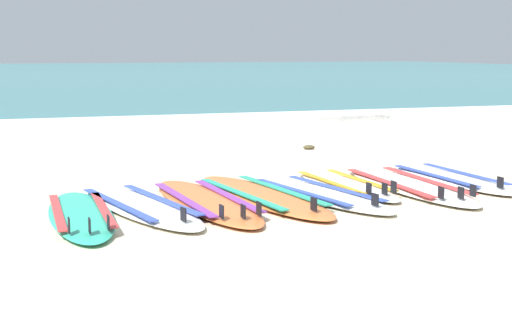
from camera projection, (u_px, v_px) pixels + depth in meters
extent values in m
plane|color=beige|center=(251.00, 195.00, 7.46)|extent=(80.00, 80.00, 0.00)
cube|color=teal|center=(44.00, 74.00, 41.92)|extent=(80.00, 60.00, 0.10)
cube|color=white|center=(130.00, 122.00, 14.38)|extent=(80.00, 1.31, 0.11)
ellipsoid|color=#2DB793|center=(81.00, 215.00, 6.40)|extent=(0.56, 2.11, 0.07)
cube|color=#D13838|center=(57.00, 211.00, 6.34)|extent=(0.10, 1.47, 0.01)
cube|color=#D13838|center=(103.00, 209.00, 6.45)|extent=(0.10, 1.47, 0.01)
cube|color=black|center=(90.00, 226.00, 5.62)|extent=(0.01, 0.09, 0.11)
cube|color=black|center=(69.00, 225.00, 5.63)|extent=(0.01, 0.09, 0.11)
cube|color=black|center=(108.00, 223.00, 5.72)|extent=(0.01, 0.09, 0.11)
ellipsoid|color=silver|center=(140.00, 206.00, 6.76)|extent=(1.06, 2.35, 0.07)
cube|color=#334CB2|center=(118.00, 204.00, 6.65)|extent=(0.43, 1.58, 0.01)
cube|color=#334CB2|center=(161.00, 199.00, 6.86)|extent=(0.43, 1.58, 0.01)
cube|color=black|center=(183.00, 214.00, 6.00)|extent=(0.03, 0.09, 0.11)
ellipsoid|color=orange|center=(206.00, 201.00, 6.97)|extent=(0.77, 2.41, 0.07)
cube|color=purple|center=(183.00, 199.00, 6.88)|extent=(0.21, 1.66, 0.01)
cube|color=purple|center=(227.00, 195.00, 7.04)|extent=(0.21, 1.66, 0.01)
cube|color=black|center=(243.00, 211.00, 6.11)|extent=(0.02, 0.09, 0.11)
cube|color=black|center=(222.00, 212.00, 6.10)|extent=(0.02, 0.09, 0.11)
cube|color=black|center=(259.00, 208.00, 6.23)|extent=(0.02, 0.09, 0.11)
ellipsoid|color=orange|center=(261.00, 196.00, 7.24)|extent=(0.97, 2.51, 0.07)
cube|color=teal|center=(241.00, 193.00, 7.14)|extent=(0.34, 1.70, 0.01)
cube|color=teal|center=(282.00, 189.00, 7.34)|extent=(0.34, 1.70, 0.01)
cube|color=black|center=(314.00, 204.00, 6.39)|extent=(0.03, 0.09, 0.11)
ellipsoid|color=silver|center=(318.00, 194.00, 7.33)|extent=(0.99, 2.27, 0.07)
cube|color=#334CB2|center=(301.00, 192.00, 7.22)|extent=(0.39, 1.52, 0.01)
cube|color=#334CB2|center=(335.00, 188.00, 7.42)|extent=(0.39, 1.52, 0.01)
cube|color=black|center=(375.00, 200.00, 6.58)|extent=(0.03, 0.09, 0.11)
ellipsoid|color=white|center=(345.00, 185.00, 7.82)|extent=(0.60, 1.99, 0.07)
cube|color=gold|center=(330.00, 182.00, 7.75)|extent=(0.15, 1.38, 0.01)
cube|color=gold|center=(360.00, 180.00, 7.88)|extent=(0.15, 1.38, 0.01)
cube|color=black|center=(385.00, 189.00, 7.10)|extent=(0.02, 0.09, 0.11)
cube|color=black|center=(369.00, 189.00, 7.11)|extent=(0.02, 0.09, 0.11)
cube|color=black|center=(394.00, 187.00, 7.21)|extent=(0.02, 0.09, 0.11)
ellipsoid|color=silver|center=(407.00, 185.00, 7.81)|extent=(0.62, 2.46, 0.07)
cube|color=#D13838|center=(388.00, 182.00, 7.73)|extent=(0.09, 1.72, 0.01)
cube|color=#D13838|center=(426.00, 180.00, 7.87)|extent=(0.09, 1.72, 0.01)
cube|color=black|center=(461.00, 193.00, 6.90)|extent=(0.01, 0.09, 0.11)
cube|color=black|center=(441.00, 193.00, 6.90)|extent=(0.01, 0.09, 0.11)
cube|color=black|center=(473.00, 191.00, 7.01)|extent=(0.01, 0.09, 0.11)
ellipsoid|color=silver|center=(449.00, 178.00, 8.22)|extent=(0.63, 2.15, 0.07)
cube|color=#334CB2|center=(435.00, 176.00, 8.14)|extent=(0.14, 1.49, 0.01)
cube|color=#334CB2|center=(464.00, 173.00, 8.28)|extent=(0.14, 1.49, 0.01)
cube|color=black|center=(500.00, 182.00, 7.44)|extent=(0.02, 0.09, 0.11)
ellipsoid|color=#4C4228|center=(309.00, 147.00, 10.85)|extent=(0.17, 0.14, 0.06)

